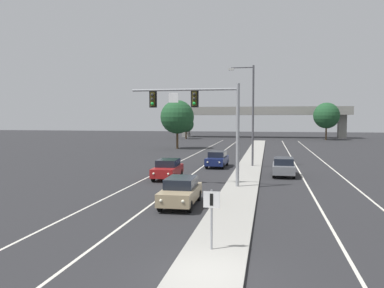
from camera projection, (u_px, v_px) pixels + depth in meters
The scene contains 17 objects.
ground_plane at pixel (206, 278), 12.33m from camera, with size 260.00×260.00×0.00m, color #28282B.
median_island at pixel (243, 182), 29.96m from camera, with size 2.40×110.00×0.15m, color #9E9B93.
lane_stripe_oncoming_center at pixel (198, 170), 37.71m from camera, with size 0.14×100.00×0.01m, color silver.
lane_stripe_receding_center at pixel (300, 173), 35.93m from camera, with size 0.14×100.00×0.01m, color silver.
edge_stripe_left at pixel (164, 169), 38.34m from camera, with size 0.14×100.00×0.01m, color silver.
edge_stripe_right at pixel (338, 173), 35.30m from camera, with size 0.14×100.00×0.01m, color silver.
overhead_signal_mast at pixel (202, 112), 28.01m from camera, with size 7.78×0.44×7.20m.
median_sign_post at pixel (212, 211), 14.44m from camera, with size 0.60×0.10×2.20m.
street_lamp_median at pixel (251, 109), 39.48m from camera, with size 2.58×0.28×10.00m.
car_oncoming_tan at pixel (181, 191), 22.42m from camera, with size 1.89×4.50×1.58m.
car_oncoming_red at pixel (168, 169), 32.23m from camera, with size 1.90×4.50×1.58m.
car_oncoming_navy at pixel (217, 159), 39.91m from camera, with size 1.93×4.51×1.58m.
car_receding_grey at pixel (284, 166), 33.76m from camera, with size 1.90×4.50×1.58m.
overpass_bridge at pixel (261, 114), 98.74m from camera, with size 42.40×6.40×7.65m.
tree_far_left_a at pixel (177, 117), 63.27m from camera, with size 5.38×5.38×7.78m.
tree_far_right_b at pixel (326, 116), 87.93m from camera, with size 5.75×5.75×8.32m.
tree_far_left_c at pixel (186, 124), 92.52m from camera, with size 3.63×3.63×5.25m.
Camera 1 is at (1.87, -11.89, 4.97)m, focal length 37.10 mm.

